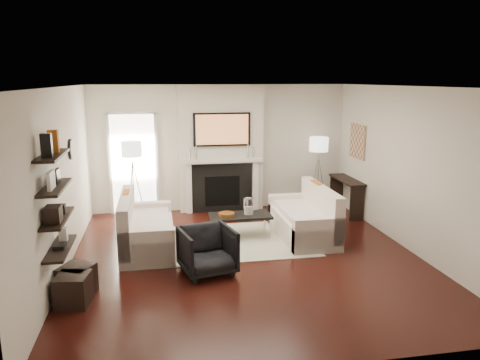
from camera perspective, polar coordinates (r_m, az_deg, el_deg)
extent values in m
plane|color=black|center=(7.62, 0.81, -9.43)|extent=(6.00, 6.00, 0.00)
plane|color=white|center=(7.08, 0.88, 11.31)|extent=(6.00, 6.00, 0.00)
plane|color=silver|center=(10.15, -2.42, 3.94)|extent=(5.50, 0.00, 5.50)
plane|color=silver|center=(4.43, 8.38, -7.21)|extent=(5.50, 0.00, 5.50)
plane|color=silver|center=(7.24, -21.05, -0.27)|extent=(0.00, 6.00, 6.00)
plane|color=silver|center=(8.21, 20.04, 1.21)|extent=(0.00, 6.00, 6.00)
cube|color=silver|center=(10.03, -2.32, 3.83)|extent=(1.80, 0.25, 2.70)
cube|color=black|center=(10.05, -2.17, -0.96)|extent=(1.30, 0.02, 1.04)
cube|color=black|center=(10.06, -2.16, -1.36)|extent=(0.75, 0.02, 0.65)
cube|color=white|center=(9.94, -6.26, -1.00)|extent=(0.12, 0.08, 1.10)
cube|color=white|center=(10.14, 1.88, -0.67)|extent=(0.12, 0.08, 1.10)
cube|color=white|center=(9.88, -2.16, 2.36)|extent=(1.70, 0.18, 0.07)
cube|color=black|center=(9.82, -2.21, 6.18)|extent=(1.20, 0.06, 0.70)
cube|color=#BF723F|center=(9.79, -2.18, 6.16)|extent=(1.10, 0.00, 0.62)
cylinder|color=silver|center=(9.80, -5.37, 3.33)|extent=(0.04, 0.04, 0.30)
cylinder|color=silver|center=(9.80, -6.12, 3.13)|extent=(0.04, 0.04, 0.24)
cylinder|color=silver|center=(9.95, 0.97, 3.52)|extent=(0.04, 0.04, 0.30)
cylinder|color=silver|center=(9.98, 1.70, 3.37)|extent=(0.04, 0.04, 0.24)
cube|color=white|center=(10.10, -12.85, 1.87)|extent=(0.90, 0.02, 2.10)
cube|color=white|center=(10.11, -15.57, 1.74)|extent=(0.06, 0.06, 2.16)
cube|color=white|center=(10.07, -10.12, 1.95)|extent=(0.06, 0.06, 2.16)
cube|color=white|center=(9.95, -13.15, 7.98)|extent=(1.02, 0.06, 0.06)
cube|color=#BFB99C|center=(8.35, -0.48, -7.41)|extent=(2.60, 2.00, 0.01)
cube|color=white|center=(8.07, -11.17, -6.82)|extent=(0.85, 1.80, 0.42)
cube|color=white|center=(7.99, -13.68, -4.76)|extent=(0.18, 1.80, 0.80)
cube|color=white|center=(7.28, -11.28, -8.22)|extent=(0.85, 0.18, 0.60)
cube|color=white|center=(8.82, -11.14, -4.57)|extent=(0.85, 0.18, 0.60)
cube|color=white|center=(7.99, -10.89, -5.05)|extent=(0.63, 1.44, 0.10)
cube|color=#A95614|center=(8.23, -13.63, -2.79)|extent=(0.10, 0.42, 0.42)
cube|color=black|center=(7.65, -13.87, -4.02)|extent=(0.10, 0.40, 0.40)
cube|color=white|center=(8.58, 7.65, -5.55)|extent=(0.85, 1.80, 0.42)
cube|color=white|center=(8.59, 9.84, -3.39)|extent=(0.18, 1.80, 0.80)
cube|color=white|center=(7.82, 9.49, -6.68)|extent=(0.85, 0.18, 0.60)
cube|color=white|center=(9.29, 6.14, -3.53)|extent=(0.85, 0.18, 0.60)
cube|color=white|center=(8.49, 7.38, -3.90)|extent=(0.63, 1.44, 0.10)
cube|color=#A95614|center=(8.82, 9.23, -1.60)|extent=(0.10, 0.42, 0.42)
cube|color=black|center=(8.27, 10.60, -2.64)|extent=(0.10, 0.40, 0.40)
cube|color=black|center=(8.44, 0.04, -4.38)|extent=(1.10, 0.55, 0.04)
cylinder|color=silver|center=(8.23, -3.14, -6.39)|extent=(0.02, 0.02, 0.38)
cylinder|color=silver|center=(8.40, 3.68, -6.00)|extent=(0.02, 0.02, 0.38)
cylinder|color=silver|center=(8.64, -3.50, -5.47)|extent=(0.02, 0.02, 0.38)
cylinder|color=silver|center=(8.81, 3.00, -5.12)|extent=(0.02, 0.02, 0.38)
cylinder|color=white|center=(8.42, 1.04, -3.29)|extent=(0.18, 0.18, 0.32)
cylinder|color=white|center=(8.44, 1.04, -3.71)|extent=(0.10, 0.10, 0.15)
cylinder|color=#A1591A|center=(8.39, -1.65, -4.17)|extent=(0.29, 0.29, 0.05)
imported|color=black|center=(6.95, -4.01, -8.31)|extent=(0.88, 0.84, 0.76)
cylinder|color=silver|center=(9.71, -12.84, -1.26)|extent=(0.02, 0.02, 1.20)
cylinder|color=white|center=(9.55, -13.08, 3.71)|extent=(0.40, 0.40, 0.30)
cylinder|color=silver|center=(9.70, -12.19, -1.24)|extent=(0.25, 0.02, 1.23)
cylinder|color=silver|center=(9.80, -13.14, -1.14)|extent=(0.14, 0.22, 1.23)
cylinder|color=silver|center=(9.62, -13.19, -1.40)|extent=(0.14, 0.22, 1.23)
cylinder|color=silver|center=(10.27, 9.43, -0.37)|extent=(0.02, 0.02, 1.20)
cylinder|color=white|center=(10.12, 9.59, 4.32)|extent=(0.40, 0.40, 0.30)
cylinder|color=silver|center=(10.31, 10.00, -0.35)|extent=(0.25, 0.02, 1.23)
cylinder|color=silver|center=(10.34, 8.96, -0.27)|extent=(0.14, 0.22, 1.23)
cylinder|color=silver|center=(10.17, 9.31, -0.50)|extent=(0.14, 0.22, 1.23)
cube|color=black|center=(10.11, 12.91, 0.03)|extent=(0.35, 1.20, 0.04)
cube|color=black|center=(9.70, 14.07, -2.82)|extent=(0.30, 0.04, 0.71)
cube|color=black|center=(10.68, 11.67, -1.33)|extent=(0.30, 0.04, 0.71)
cube|color=#A77B53|center=(9.97, 14.14, 4.58)|extent=(0.03, 0.70, 0.70)
cube|color=black|center=(6.44, -21.07, -7.79)|extent=(0.25, 1.00, 0.03)
cube|color=black|center=(6.32, -21.35, -4.37)|extent=(0.25, 1.00, 0.04)
cube|color=black|center=(6.22, -21.63, -0.84)|extent=(0.25, 1.00, 0.04)
cube|color=black|center=(6.15, -21.92, 2.79)|extent=(0.25, 1.00, 0.04)
cube|color=black|center=(5.89, -22.52, 3.91)|extent=(0.12, 0.10, 0.28)
cube|color=#A95614|center=(6.26, -21.80, 4.41)|extent=(0.12, 0.10, 0.28)
cube|color=white|center=(6.03, -22.04, -0.03)|extent=(0.04, 0.30, 0.22)
cube|color=black|center=(6.37, -21.40, 0.46)|extent=(0.04, 0.22, 0.18)
cube|color=black|center=(6.08, -21.81, -3.89)|extent=(0.18, 0.25, 0.20)
cube|color=black|center=(6.44, -21.15, -3.34)|extent=(0.15, 0.12, 0.12)
cube|color=black|center=(6.40, -21.14, -7.51)|extent=(0.14, 0.20, 0.05)
cube|color=white|center=(6.64, -20.75, -6.19)|extent=(0.10, 0.10, 0.18)
cylinder|color=black|center=(8.05, -19.95, 3.54)|extent=(0.04, 0.34, 0.34)
cylinder|color=white|center=(8.04, -19.77, 3.55)|extent=(0.01, 0.29, 0.29)
cube|color=black|center=(6.69, -19.28, -11.49)|extent=(0.53, 0.53, 0.40)
cube|color=black|center=(6.43, -19.67, -12.50)|extent=(0.46, 0.46, 0.40)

